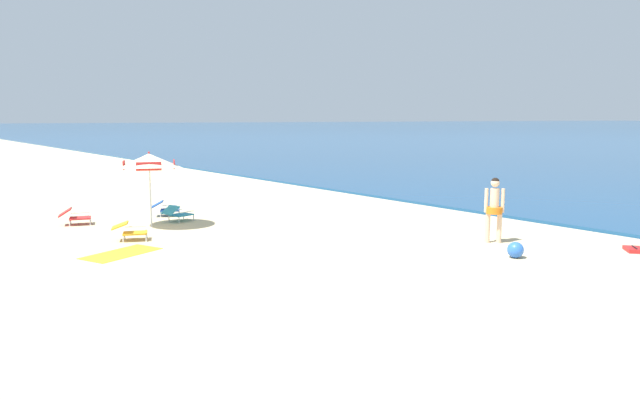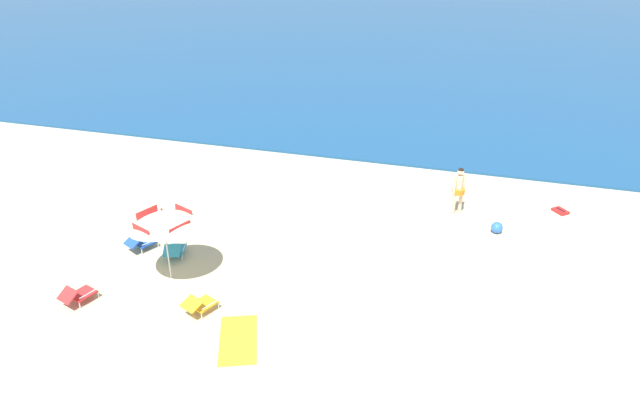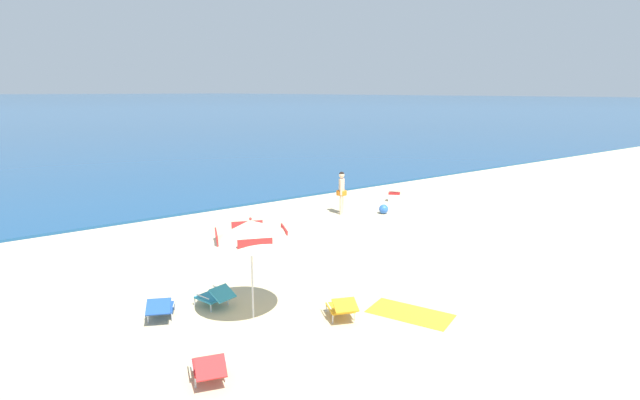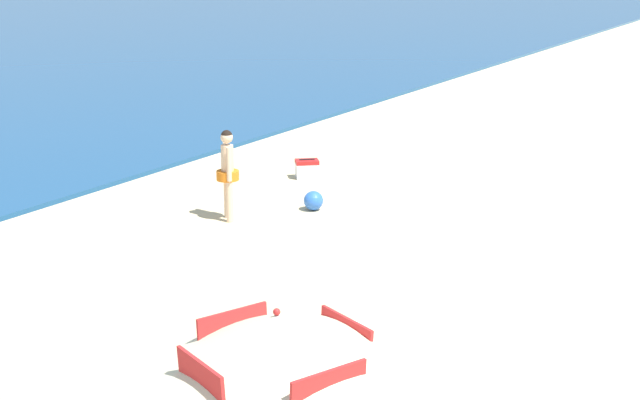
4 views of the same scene
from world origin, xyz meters
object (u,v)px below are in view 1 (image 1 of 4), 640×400
Objects in this scene: beach_umbrella_striped_main at (149,161)px; lounge_chair_beside_umbrella at (165,208)px; lounge_chair_facing_sea at (130,230)px; person_standing_near_shore at (494,205)px; cooler_box at (634,257)px; lounge_chair_under_umbrella at (75,216)px; beach_ball at (515,250)px; lounge_chair_spare_folded at (177,213)px; beach_towel at (121,253)px.

beach_umbrella_striped_main reaches higher than lounge_chair_beside_umbrella.
lounge_chair_facing_sea is 0.59× the size of person_standing_near_shore.
lounge_chair_beside_umbrella is 0.61× the size of person_standing_near_shore.
lounge_chair_under_umbrella is at bearing -146.74° from cooler_box.
lounge_chair_facing_sea is 2.67× the size of beach_ball.
person_standing_near_shore is (7.89, 5.18, 0.71)m from lounge_chair_spare_folded.
beach_umbrella_striped_main reaches higher than lounge_chair_facing_sea.
lounge_chair_under_umbrella is at bearing -171.37° from lounge_chair_facing_sea.
beach_umbrella_striped_main is 2.53× the size of lounge_chair_beside_umbrella.
lounge_chair_beside_umbrella is at bearing -156.29° from cooler_box.
lounge_chair_spare_folded is at bearing 131.20° from lounge_chair_facing_sea.
cooler_box is (9.33, 7.77, -0.07)m from lounge_chair_facing_sea.
lounge_chair_under_umbrella is 3.33m from lounge_chair_facing_sea.
lounge_chair_beside_umbrella reaches higher than lounge_chair_facing_sea.
lounge_chair_under_umbrella is at bearing -117.12° from lounge_chair_spare_folded.
lounge_chair_under_umbrella is 2.69× the size of beach_ball.
beach_ball is (8.83, 5.17, -1.77)m from beach_umbrella_striped_main.
beach_umbrella_striped_main is at bearing 43.30° from lounge_chair_under_umbrella.
lounge_chair_facing_sea is at bearing 152.59° from beach_towel.
beach_umbrella_striped_main reaches higher than person_standing_near_shore.
lounge_chair_beside_umbrella is (-1.62, 1.12, -1.68)m from beach_umbrella_striped_main.
lounge_chair_under_umbrella reaches higher than lounge_chair_spare_folded.
lounge_chair_facing_sea reaches higher than beach_towel.
cooler_box is (3.35, 0.41, -0.78)m from person_standing_near_shore.
beach_towel is at bearing -27.41° from lounge_chair_facing_sea.
cooler_box is (10.83, 6.59, -1.75)m from beach_umbrella_striped_main.
lounge_chair_spare_folded is at bearing -153.57° from cooler_box.
lounge_chair_facing_sea is at bearing -38.27° from beach_umbrella_striped_main.
lounge_chair_facing_sea is 1.55m from beach_towel.
lounge_chair_beside_umbrella is 5.41m from beach_towel.
beach_towel is (-4.62, -8.07, -0.97)m from person_standing_near_shore.
lounge_chair_beside_umbrella is 1.70× the size of cooler_box.
beach_umbrella_striped_main is at bearing -140.44° from person_standing_near_shore.
beach_umbrella_striped_main is at bearing -148.68° from cooler_box.
beach_towel is at bearing -33.89° from lounge_chair_beside_umbrella.
beach_umbrella_striped_main is 3.94m from beach_towel.
lounge_chair_spare_folded is 2.65× the size of beach_ball.
cooler_box is at bearing 23.71° from lounge_chair_beside_umbrella.
cooler_box is 0.34× the size of beach_towel.
lounge_chair_facing_sea is at bearing -139.04° from beach_ball.
beach_umbrella_striped_main is 2.00m from lounge_chair_spare_folded.
beach_umbrella_striped_main is 2.58× the size of lounge_chair_facing_sea.
cooler_box is at bearing 35.27° from beach_ball.
lounge_chair_spare_folded is 0.59× the size of person_standing_near_shore.
beach_ball is (1.35, -1.01, -0.79)m from person_standing_near_shore.
lounge_chair_facing_sea is (3.29, 0.50, 0.01)m from lounge_chair_under_umbrella.
lounge_chair_facing_sea is 1.01× the size of lounge_chair_spare_folded.
lounge_chair_spare_folded reaches higher than cooler_box.
lounge_chair_facing_sea is (3.12, -2.31, 0.00)m from lounge_chair_beside_umbrella.
beach_towel is at bearing -130.19° from beach_ball.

